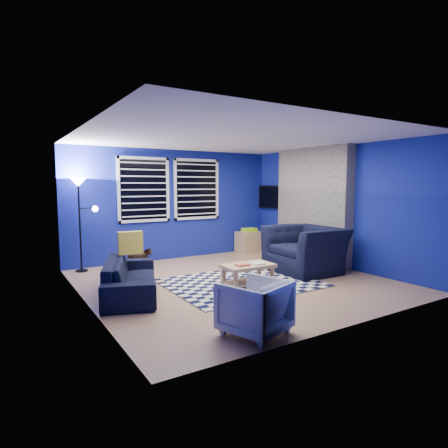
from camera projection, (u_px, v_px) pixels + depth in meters
name	position (u px, v px, depth m)	size (l,w,h in m)	color
floor	(235.00, 281.00, 6.63)	(5.00, 5.00, 0.00)	tan
ceiling	(235.00, 138.00, 6.37)	(5.00, 5.00, 0.00)	white
wall_back	(175.00, 205.00, 8.62)	(5.00, 5.00, 0.00)	navy
wall_left	(85.00, 218.00, 5.19)	(5.00, 5.00, 0.00)	navy
wall_right	(334.00, 207.00, 7.81)	(5.00, 5.00, 0.00)	navy
fireplace	(312.00, 208.00, 8.17)	(0.65, 2.00, 2.50)	gray
window_left	(144.00, 190.00, 8.15)	(1.17, 0.06, 1.42)	black
window_right	(197.00, 189.00, 8.83)	(1.17, 0.06, 1.42)	black
tv	(272.00, 197.00, 9.46)	(0.07, 1.00, 0.58)	black
rug	(241.00, 283.00, 6.50)	(2.50, 2.00, 0.02)	black
sofa	(131.00, 277.00, 5.82)	(0.74, 1.90, 0.55)	black
armchair_big	(305.00, 249.00, 7.34)	(1.19, 1.36, 0.89)	black
armchair_bent	(254.00, 307.00, 4.27)	(0.68, 0.69, 0.63)	gray
rocking_horse	(139.00, 259.00, 7.22)	(0.50, 0.23, 0.42)	#4E2F19
coffee_table	(248.00, 271.00, 6.16)	(0.86, 0.51, 0.42)	tan
cabinet	(249.00, 241.00, 9.52)	(0.64, 0.44, 0.61)	tan
floor_lamp	(80.00, 195.00, 7.25)	(0.50, 0.31, 1.84)	black
throw_pillow	(130.00, 243.00, 6.23)	(0.40, 0.12, 0.38)	gold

